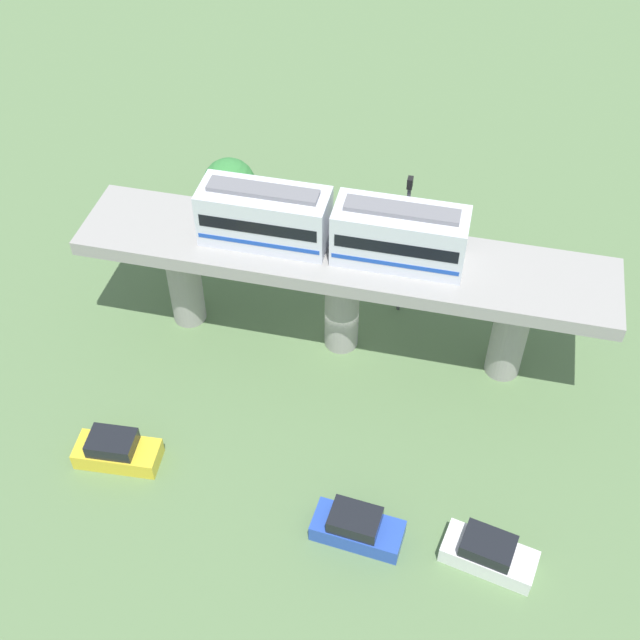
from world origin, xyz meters
name	(u,v)px	position (x,y,z in m)	size (l,w,h in m)	color
ground_plane	(341,342)	(0.00, 0.00, 0.00)	(120.00, 120.00, 0.00)	#5B7A4C
viaduct	(343,274)	(0.00, 0.00, 5.23)	(5.20, 28.00, 6.88)	#999691
train	(331,226)	(0.00, 0.66, 8.41)	(2.64, 13.55, 3.24)	silver
parked_car_yellow	(116,451)	(-10.44, 9.24, 0.74)	(2.10, 4.32, 1.76)	yellow
parked_car_blue	(357,527)	(-11.95, -3.26, 0.74)	(2.16, 4.34, 1.76)	#284CB7
parked_car_white	(489,554)	(-11.91, -9.30, 0.74)	(2.59, 4.47, 1.76)	white
tree_near_viaduct	(229,185)	(8.45, 9.06, 3.51)	(3.38, 3.38, 5.21)	brown
signal_post	(404,241)	(3.40, -2.75, 5.25)	(0.44, 0.28, 9.48)	#4C4C51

